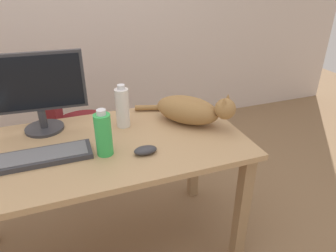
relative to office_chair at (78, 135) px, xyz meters
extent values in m
plane|color=#846647|center=(0.06, -0.81, -0.37)|extent=(8.00, 8.00, 0.00)
cube|color=tan|center=(0.06, -0.81, 0.35)|extent=(1.45, 0.73, 0.03)
cube|color=#977752|center=(0.73, -1.12, -0.02)|extent=(0.06, 0.06, 0.70)
cube|color=#977752|center=(0.73, -0.50, -0.02)|extent=(0.06, 0.06, 0.70)
cylinder|color=black|center=(0.05, -0.01, -0.35)|extent=(0.48, 0.48, 0.04)
cylinder|color=black|center=(0.05, -0.01, -0.16)|extent=(0.06, 0.06, 0.42)
cylinder|color=maroon|center=(0.05, -0.01, 0.08)|extent=(0.44, 0.44, 0.06)
cube|color=maroon|center=(-0.13, 0.02, 0.31)|extent=(0.11, 0.36, 0.40)
cylinder|color=#333338|center=(-0.18, -0.55, 0.37)|extent=(0.20, 0.20, 0.01)
cylinder|color=#333338|center=(-0.18, -0.55, 0.43)|extent=(0.04, 0.04, 0.10)
cube|color=#333338|center=(-0.18, -0.55, 0.63)|extent=(0.48, 0.06, 0.30)
cube|color=black|center=(-0.18, -0.57, 0.63)|extent=(0.45, 0.03, 0.27)
cube|color=#333338|center=(-0.20, -0.85, 0.37)|extent=(0.44, 0.15, 0.02)
cube|color=slate|center=(-0.20, -0.85, 0.39)|extent=(0.40, 0.12, 0.00)
ellipsoid|color=olive|center=(0.57, -0.73, 0.44)|extent=(0.38, 0.39, 0.15)
sphere|color=olive|center=(0.71, -0.89, 0.49)|extent=(0.11, 0.11, 0.11)
cone|color=olive|center=(0.73, -0.87, 0.54)|extent=(0.04, 0.04, 0.04)
cone|color=olive|center=(0.69, -0.91, 0.54)|extent=(0.04, 0.04, 0.04)
cylinder|color=olive|center=(0.42, -0.52, 0.38)|extent=(0.18, 0.09, 0.03)
ellipsoid|color=#333338|center=(0.26, -0.97, 0.38)|extent=(0.11, 0.06, 0.04)
cylinder|color=silver|center=(0.22, -0.66, 0.47)|extent=(0.07, 0.07, 0.21)
cylinder|color=silver|center=(0.22, -0.66, 0.59)|extent=(0.04, 0.04, 0.02)
cylinder|color=green|center=(0.08, -0.91, 0.46)|extent=(0.08, 0.08, 0.20)
cylinder|color=silver|center=(0.08, -0.91, 0.57)|extent=(0.04, 0.04, 0.02)
camera|label=1|loc=(-0.07, -2.15, 1.14)|focal=33.12mm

